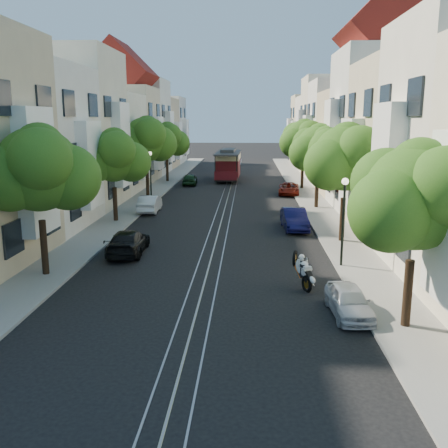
# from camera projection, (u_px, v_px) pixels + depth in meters

# --- Properties ---
(ground) EXTENTS (200.00, 200.00, 0.00)m
(ground) POSITION_uv_depth(u_px,v_px,m) (229.00, 193.00, 47.50)
(ground) COLOR black
(ground) RESTS_ON ground
(sidewalk_east) EXTENTS (2.50, 80.00, 0.12)m
(sidewalk_east) POSITION_uv_depth(u_px,v_px,m) (306.00, 193.00, 47.13)
(sidewalk_east) COLOR gray
(sidewalk_east) RESTS_ON ground
(sidewalk_west) EXTENTS (2.50, 80.00, 0.12)m
(sidewalk_west) POSITION_uv_depth(u_px,v_px,m) (154.00, 192.00, 47.84)
(sidewalk_west) COLOR gray
(sidewalk_west) RESTS_ON ground
(rail_left) EXTENTS (0.06, 80.00, 0.02)m
(rail_left) POSITION_uv_depth(u_px,v_px,m) (223.00, 193.00, 47.52)
(rail_left) COLOR gray
(rail_left) RESTS_ON ground
(rail_slot) EXTENTS (0.06, 80.00, 0.02)m
(rail_slot) POSITION_uv_depth(u_px,v_px,m) (229.00, 193.00, 47.50)
(rail_slot) COLOR gray
(rail_slot) RESTS_ON ground
(rail_right) EXTENTS (0.06, 80.00, 0.02)m
(rail_right) POSITION_uv_depth(u_px,v_px,m) (235.00, 193.00, 47.47)
(rail_right) COLOR gray
(rail_right) RESTS_ON ground
(lane_line) EXTENTS (0.08, 80.00, 0.01)m
(lane_line) POSITION_uv_depth(u_px,v_px,m) (229.00, 193.00, 47.50)
(lane_line) COLOR tan
(lane_line) RESTS_ON ground
(townhouses_east) EXTENTS (7.75, 72.00, 12.00)m
(townhouses_east) POSITION_uv_depth(u_px,v_px,m) (358.00, 138.00, 45.76)
(townhouses_east) COLOR beige
(townhouses_east) RESTS_ON ground
(townhouses_west) EXTENTS (7.75, 72.00, 11.76)m
(townhouses_west) POSITION_uv_depth(u_px,v_px,m) (103.00, 139.00, 46.94)
(townhouses_west) COLOR silver
(townhouses_west) RESTS_ON ground
(tree_e_a) EXTENTS (4.72, 3.87, 6.27)m
(tree_e_a) POSITION_uv_depth(u_px,v_px,m) (417.00, 200.00, 15.92)
(tree_e_a) COLOR black
(tree_e_a) RESTS_ON ground
(tree_e_b) EXTENTS (4.93, 4.08, 6.68)m
(tree_e_b) POSITION_uv_depth(u_px,v_px,m) (346.00, 159.00, 27.57)
(tree_e_b) COLOR black
(tree_e_b) RESTS_ON ground
(tree_e_c) EXTENTS (4.84, 3.99, 6.52)m
(tree_e_c) POSITION_uv_depth(u_px,v_px,m) (319.00, 150.00, 38.35)
(tree_e_c) COLOR black
(tree_e_c) RESTS_ON ground
(tree_e_d) EXTENTS (5.01, 4.16, 6.85)m
(tree_e_d) POSITION_uv_depth(u_px,v_px,m) (304.00, 140.00, 49.04)
(tree_e_d) COLOR black
(tree_e_d) RESTS_ON ground
(tree_w_a) EXTENTS (4.93, 4.08, 6.68)m
(tree_w_a) POSITION_uv_depth(u_px,v_px,m) (39.00, 171.00, 21.44)
(tree_w_a) COLOR black
(tree_w_a) RESTS_ON ground
(tree_w_b) EXTENTS (4.72, 3.87, 6.27)m
(tree_w_b) POSITION_uv_depth(u_px,v_px,m) (114.00, 158.00, 33.23)
(tree_w_b) COLOR black
(tree_w_b) RESTS_ON ground
(tree_w_c) EXTENTS (5.13, 4.28, 7.09)m
(tree_w_c) POSITION_uv_depth(u_px,v_px,m) (147.00, 140.00, 43.84)
(tree_w_c) COLOR black
(tree_w_c) RESTS_ON ground
(tree_w_d) EXTENTS (4.84, 3.99, 6.52)m
(tree_w_d) POSITION_uv_depth(u_px,v_px,m) (167.00, 140.00, 54.68)
(tree_w_d) COLOR black
(tree_w_d) RESTS_ON ground
(lamp_east) EXTENTS (0.32, 0.32, 4.16)m
(lamp_east) POSITION_uv_depth(u_px,v_px,m) (344.00, 209.00, 23.15)
(lamp_east) COLOR black
(lamp_east) RESTS_ON ground
(lamp_west) EXTENTS (0.32, 0.32, 4.16)m
(lamp_west) POSITION_uv_depth(u_px,v_px,m) (150.00, 169.00, 41.35)
(lamp_west) COLOR black
(lamp_west) RESTS_ON ground
(sportbike_rider) EXTENTS (0.82, 1.79, 1.53)m
(sportbike_rider) POSITION_uv_depth(u_px,v_px,m) (302.00, 269.00, 20.72)
(sportbike_rider) COLOR black
(sportbike_rider) RESTS_ON ground
(cable_car) EXTENTS (2.84, 8.51, 3.25)m
(cable_car) POSITION_uv_depth(u_px,v_px,m) (228.00, 163.00, 57.07)
(cable_car) COLOR black
(cable_car) RESTS_ON ground
(parked_car_e_near) EXTENTS (1.49, 3.31, 1.10)m
(parked_car_e_near) POSITION_uv_depth(u_px,v_px,m) (349.00, 301.00, 17.85)
(parked_car_e_near) COLOR #B6BBC3
(parked_car_e_near) RESTS_ON ground
(parked_car_e_mid) EXTENTS (1.63, 4.13, 1.34)m
(parked_car_e_mid) POSITION_uv_depth(u_px,v_px,m) (294.00, 219.00, 31.76)
(parked_car_e_mid) COLOR #0B0B3B
(parked_car_e_mid) RESTS_ON ground
(parked_car_e_far) EXTENTS (2.15, 4.12, 1.11)m
(parked_car_e_far) POSITION_uv_depth(u_px,v_px,m) (289.00, 189.00, 46.32)
(parked_car_e_far) COLOR maroon
(parked_car_e_far) RESTS_ON ground
(parked_car_w_near) EXTENTS (1.91, 4.38, 1.25)m
(parked_car_w_near) POSITION_uv_depth(u_px,v_px,m) (128.00, 242.00, 26.04)
(parked_car_w_near) COLOR black
(parked_car_w_near) RESTS_ON ground
(parked_car_w_mid) EXTENTS (1.48, 3.95, 1.29)m
(parked_car_w_mid) POSITION_uv_depth(u_px,v_px,m) (150.00, 204.00, 37.68)
(parked_car_w_mid) COLOR silver
(parked_car_w_mid) RESTS_ON ground
(parked_car_w_far) EXTENTS (1.64, 3.71, 1.24)m
(parked_car_w_far) POSITION_uv_depth(u_px,v_px,m) (190.00, 179.00, 53.03)
(parked_car_w_far) COLOR black
(parked_car_w_far) RESTS_ON ground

